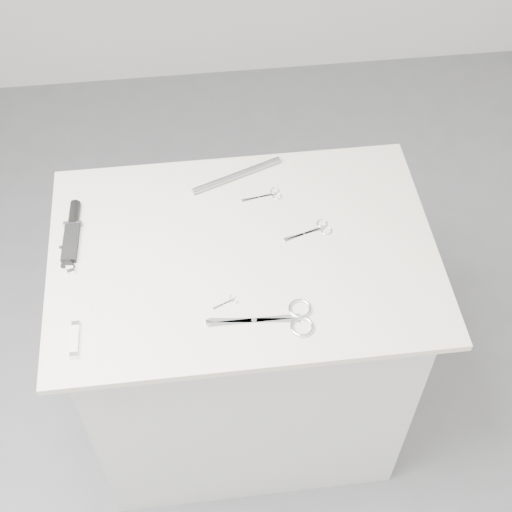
{
  "coord_description": "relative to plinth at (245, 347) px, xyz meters",
  "views": [
    {
      "loc": [
        -0.1,
        -1.16,
        2.34
      ],
      "look_at": [
        0.03,
        -0.02,
        0.92
      ],
      "focal_mm": 50.0,
      "sensor_mm": 36.0,
      "label": 1
    }
  ],
  "objects": [
    {
      "name": "large_shears",
      "position": [
        0.07,
        -0.22,
        0.47
      ],
      "size": [
        0.25,
        0.11,
        0.01
      ],
      "rotation": [
        0.0,
        0.0,
        -0.06
      ],
      "color": "white",
      "rests_on": "display_board"
    },
    {
      "name": "sheathed_knife",
      "position": [
        -0.44,
        0.12,
        0.48
      ],
      "size": [
        0.05,
        0.21,
        0.03
      ],
      "rotation": [
        0.0,
        0.0,
        1.52
      ],
      "color": "black",
      "rests_on": "display_board"
    },
    {
      "name": "tiny_scissors",
      "position": [
        -0.05,
        -0.16,
        0.47
      ],
      "size": [
        0.06,
        0.04,
        0.0
      ],
      "rotation": [
        0.0,
        0.0,
        0.4
      ],
      "color": "white",
      "rests_on": "display_board"
    },
    {
      "name": "pocket_knife_a",
      "position": [
        -0.42,
        -0.23,
        0.48
      ],
      "size": [
        0.02,
        0.1,
        0.01
      ],
      "rotation": [
        0.0,
        0.0,
        1.55
      ],
      "color": "#EDE5CF",
      "rests_on": "display_board"
    },
    {
      "name": "embroidery_scissors_b",
      "position": [
        0.09,
        0.19,
        0.47
      ],
      "size": [
        0.11,
        0.05,
        0.0
      ],
      "rotation": [
        0.0,
        0.0,
        0.17
      ],
      "color": "white",
      "rests_on": "display_board"
    },
    {
      "name": "pocket_knife_b",
      "position": [
        -0.45,
        0.02,
        0.48
      ],
      "size": [
        0.05,
        0.1,
        0.01
      ],
      "rotation": [
        0.0,
        0.0,
        1.86
      ],
      "color": "#EDE5CF",
      "rests_on": "display_board"
    },
    {
      "name": "ground",
      "position": [
        0.0,
        0.0,
        -0.46
      ],
      "size": [
        4.0,
        4.0,
        0.01
      ],
      "primitive_type": "cube",
      "color": "gray",
      "rests_on": "ground"
    },
    {
      "name": "display_board",
      "position": [
        0.0,
        0.0,
        0.46
      ],
      "size": [
        1.0,
        0.7,
        0.02
      ],
      "primitive_type": "cube",
      "color": "beige",
      "rests_on": "plinth"
    },
    {
      "name": "plinth",
      "position": [
        0.0,
        0.0,
        0.0
      ],
      "size": [
        0.9,
        0.6,
        0.9
      ],
      "primitive_type": "cube",
      "color": "silver",
      "rests_on": "ground"
    },
    {
      "name": "metal_rail",
      "position": [
        0.01,
        0.27,
        0.48
      ],
      "size": [
        0.26,
        0.12,
        0.02
      ],
      "primitive_type": "cylinder",
      "rotation": [
        0.0,
        1.57,
        0.37
      ],
      "color": "#909398",
      "rests_on": "display_board"
    },
    {
      "name": "embroidery_scissors_a",
      "position": [
        0.2,
        0.05,
        0.47
      ],
      "size": [
        0.13,
        0.07,
        0.0
      ],
      "rotation": [
        0.0,
        0.0,
        0.28
      ],
      "color": "white",
      "rests_on": "display_board"
    }
  ]
}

